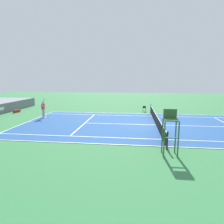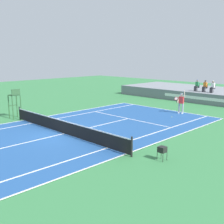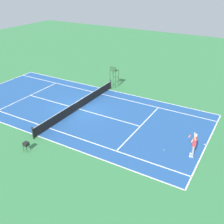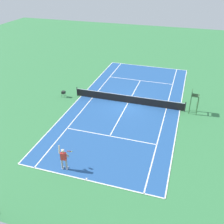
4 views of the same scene
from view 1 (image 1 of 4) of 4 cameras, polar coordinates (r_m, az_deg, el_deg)
name	(u,v)px [view 1 (image 1 of 4)]	position (r m, az deg, el deg)	size (l,w,h in m)	color
ground_plane	(156,125)	(17.33, 12.92, -3.84)	(80.00, 80.00, 0.00)	#387F47
court	(156,125)	(17.33, 12.92, -3.81)	(11.08, 23.88, 0.03)	#235193
net	(156,119)	(17.22, 12.99, -2.16)	(11.98, 0.10, 1.07)	black
tennis_player	(43,108)	(21.10, -19.76, 1.00)	(0.75, 0.72, 2.08)	#9E9EA3
tennis_ball	(63,117)	(20.80, -14.32, -1.53)	(0.07, 0.07, 0.07)	#D1E533
umpire_chair	(170,126)	(10.56, 16.97, -4.10)	(0.77, 0.77, 2.44)	#2D562D
equipment_bag	(17,111)	(25.98, -26.44, 0.24)	(0.94, 0.48, 0.32)	red
ball_hopper	(144,107)	(24.33, 9.57, 1.53)	(0.36, 0.36, 0.70)	black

